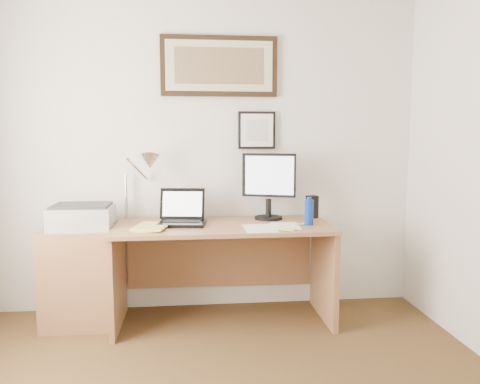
{
  "coord_description": "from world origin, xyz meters",
  "views": [
    {
      "loc": [
        -0.08,
        -1.79,
        1.41
      ],
      "look_at": [
        0.26,
        1.43,
        1.02
      ],
      "focal_mm": 35.0,
      "sensor_mm": 36.0,
      "label": 1
    }
  ],
  "objects": [
    {
      "name": "paper_sheet_b",
      "position": [
        0.6,
        1.52,
        0.75
      ],
      "size": [
        0.21,
        0.29,
        0.0
      ],
      "primitive_type": "cube",
      "rotation": [
        0.0,
        0.0,
        -0.07
      ],
      "color": "white",
      "rests_on": "desk"
    },
    {
      "name": "picture_small",
      "position": [
        0.45,
        1.97,
        1.45
      ],
      "size": [
        0.3,
        0.03,
        0.3
      ],
      "color": "black",
      "rests_on": "wall_back"
    },
    {
      "name": "desk_lamp",
      "position": [
        -0.41,
        1.81,
        1.19
      ],
      "size": [
        0.29,
        0.27,
        0.53
      ],
      "color": "silver",
      "rests_on": "desk"
    },
    {
      "name": "wall_back",
      "position": [
        0.0,
        2.0,
        1.25
      ],
      "size": [
        3.5,
        0.02,
        2.5
      ],
      "primitive_type": "cube",
      "color": "silver",
      "rests_on": "ground"
    },
    {
      "name": "lcd_monitor",
      "position": [
        0.52,
        1.81,
        1.04
      ],
      "size": [
        0.41,
        0.22,
        0.52
      ],
      "color": "black",
      "rests_on": "desk"
    },
    {
      "name": "printer",
      "position": [
        -0.88,
        1.7,
        0.82
      ],
      "size": [
        0.44,
        0.34,
        0.18
      ],
      "color": "#A7A7A9",
      "rests_on": "side_cabinet"
    },
    {
      "name": "marker_pen",
      "position": [
        0.74,
        1.55,
        0.76
      ],
      "size": [
        0.14,
        0.06,
        0.02
      ],
      "primitive_type": "cylinder",
      "rotation": [
        0.0,
        1.57,
        0.35
      ],
      "color": "white",
      "rests_on": "desk"
    },
    {
      "name": "water_bottle",
      "position": [
        0.78,
        1.55,
        0.84
      ],
      "size": [
        0.07,
        0.07,
        0.19
      ],
      "primitive_type": "cylinder",
      "color": "#0C2C9C",
      "rests_on": "desk"
    },
    {
      "name": "sticky_pad",
      "position": [
        0.59,
        1.36,
        0.76
      ],
      "size": [
        0.09,
        0.09,
        0.01
      ],
      "primitive_type": "cube",
      "rotation": [
        0.0,
        0.0,
        -0.28
      ],
      "color": "#D8DE69",
      "rests_on": "desk"
    },
    {
      "name": "bottle_cap",
      "position": [
        0.78,
        1.55,
        0.95
      ],
      "size": [
        0.03,
        0.03,
        0.02
      ],
      "primitive_type": "cylinder",
      "color": "#0C2C9C",
      "rests_on": "water_bottle"
    },
    {
      "name": "book",
      "position": [
        -0.47,
        1.55,
        0.76
      ],
      "size": [
        0.28,
        0.34,
        0.02
      ],
      "primitive_type": "imported",
      "rotation": [
        0.0,
        0.0,
        -0.2
      ],
      "color": "#D7D165",
      "rests_on": "desk"
    },
    {
      "name": "paper_sheet_a",
      "position": [
        0.4,
        1.45,
        0.75
      ],
      "size": [
        0.23,
        0.32,
        0.0
      ],
      "primitive_type": "cube",
      "rotation": [
        0.0,
        0.0,
        0.03
      ],
      "color": "white",
      "rests_on": "desk"
    },
    {
      "name": "desk",
      "position": [
        0.15,
        1.72,
        0.51
      ],
      "size": [
        1.6,
        0.7,
        0.75
      ],
      "color": "brown",
      "rests_on": "floor"
    },
    {
      "name": "side_cabinet",
      "position": [
        -0.92,
        1.68,
        0.36
      ],
      "size": [
        0.5,
        0.4,
        0.73
      ],
      "primitive_type": "cube",
      "color": "brown",
      "rests_on": "floor"
    },
    {
      "name": "laptop",
      "position": [
        -0.15,
        1.69,
        0.81
      ],
      "size": [
        0.37,
        0.34,
        0.26
      ],
      "color": "black",
      "rests_on": "desk"
    },
    {
      "name": "picture_large",
      "position": [
        0.15,
        1.97,
        1.95
      ],
      "size": [
        0.92,
        0.04,
        0.47
      ],
      "color": "black",
      "rests_on": "wall_back"
    },
    {
      "name": "speaker",
      "position": [
        0.88,
        1.83,
        0.84
      ],
      "size": [
        0.1,
        0.09,
        0.18
      ],
      "primitive_type": "cube",
      "rotation": [
        0.0,
        0.0,
        0.32
      ],
      "color": "black",
      "rests_on": "desk"
    }
  ]
}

